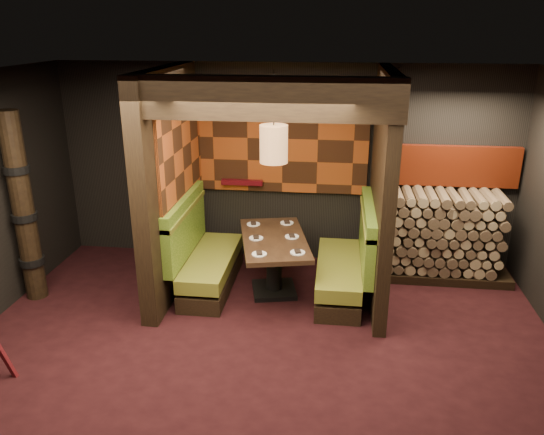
{
  "coord_description": "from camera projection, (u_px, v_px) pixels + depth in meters",
  "views": [
    {
      "loc": [
        0.73,
        -4.61,
        3.33
      ],
      "look_at": [
        0.0,
        1.3,
        1.15
      ],
      "focal_mm": 35.0,
      "sensor_mm": 36.0,
      "label": 1
    }
  ],
  "objects": [
    {
      "name": "header_beam",
      "position": [
        262.0,
        98.0,
        5.27
      ],
      "size": [
        2.85,
        0.18,
        0.44
      ],
      "primitive_type": "cube",
      "color": "black",
      "rests_on": "partition_left"
    },
    {
      "name": "tapa_back_panel",
      "position": [
        283.0,
        138.0,
        7.42
      ],
      "size": [
        2.4,
        0.06,
        1.55
      ],
      "primitive_type": "cube",
      "color": "#9B4217",
      "rests_on": "wall_back"
    },
    {
      "name": "booth_bench_left",
      "position": [
        203.0,
        258.0,
        7.03
      ],
      "size": [
        0.68,
        1.6,
        1.14
      ],
      "color": "black",
      "rests_on": "floor"
    },
    {
      "name": "pendant_lamp",
      "position": [
        274.0,
        144.0,
        6.27
      ],
      "size": [
        0.34,
        0.34,
        1.08
      ],
      "color": "#A97546",
      "rests_on": "ceiling"
    },
    {
      "name": "floor",
      "position": [
        257.0,
        364.0,
        5.52
      ],
      "size": [
        6.5,
        5.5,
        0.02
      ],
      "primitive_type": "cube",
      "color": "black",
      "rests_on": "ground"
    },
    {
      "name": "booth_bench_right",
      "position": [
        347.0,
        266.0,
        6.81
      ],
      "size": [
        0.68,
        1.6,
        1.14
      ],
      "color": "black",
      "rests_on": "floor"
    },
    {
      "name": "partition_right",
      "position": [
        382.0,
        190.0,
        6.47
      ],
      "size": [
        0.15,
        2.1,
        2.85
      ],
      "primitive_type": "cube",
      "color": "black",
      "rests_on": "floor"
    },
    {
      "name": "tapa_side_panel",
      "position": [
        181.0,
        148.0,
        6.73
      ],
      "size": [
        0.04,
        1.85,
        1.45
      ],
      "primitive_type": "cube",
      "color": "#9B4217",
      "rests_on": "partition_left"
    },
    {
      "name": "lacquer_shelf",
      "position": [
        242.0,
        182.0,
        7.65
      ],
      "size": [
        0.6,
        0.12,
        0.07
      ],
      "primitive_type": "cube",
      "color": "#500911",
      "rests_on": "wall_back"
    },
    {
      "name": "mosaic_header",
      "position": [
        450.0,
        166.0,
        7.24
      ],
      "size": [
        1.83,
        0.1,
        0.56
      ],
      "primitive_type": "cube",
      "color": "maroon",
      "rests_on": "wall_back"
    },
    {
      "name": "place_settings",
      "position": [
        274.0,
        237.0,
        6.73
      ],
      "size": [
        0.85,
        1.26,
        0.03
      ],
      "color": "white",
      "rests_on": "dining_table"
    },
    {
      "name": "totem_column",
      "position": [
        23.0,
        210.0,
        6.49
      ],
      "size": [
        0.31,
        0.31,
        2.4
      ],
      "color": "black",
      "rests_on": "floor"
    },
    {
      "name": "ceiling",
      "position": [
        253.0,
        82.0,
        4.54
      ],
      "size": [
        6.5,
        5.5,
        0.02
      ],
      "primitive_type": "cube",
      "color": "black",
      "rests_on": "ground"
    },
    {
      "name": "firewood_stack",
      "position": [
        447.0,
        235.0,
        7.24
      ],
      "size": [
        1.73,
        0.7,
        1.22
      ],
      "color": "black",
      "rests_on": "floor"
    },
    {
      "name": "wall_back",
      "position": [
        285.0,
        165.0,
        7.6
      ],
      "size": [
        6.5,
        0.02,
        2.85
      ],
      "primitive_type": "cube",
      "color": "black",
      "rests_on": "ground"
    },
    {
      "name": "bay_front_post",
      "position": [
        387.0,
        184.0,
        6.7
      ],
      "size": [
        0.08,
        0.08,
        2.85
      ],
      "primitive_type": "cube",
      "color": "black",
      "rests_on": "floor"
    },
    {
      "name": "dining_table",
      "position": [
        274.0,
        255.0,
        6.82
      ],
      "size": [
        1.1,
        1.6,
        0.77
      ],
      "color": "black",
      "rests_on": "floor"
    },
    {
      "name": "partition_left",
      "position": [
        170.0,
        183.0,
        6.73
      ],
      "size": [
        0.2,
        2.2,
        2.85
      ],
      "primitive_type": "cube",
      "color": "black",
      "rests_on": "floor"
    }
  ]
}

